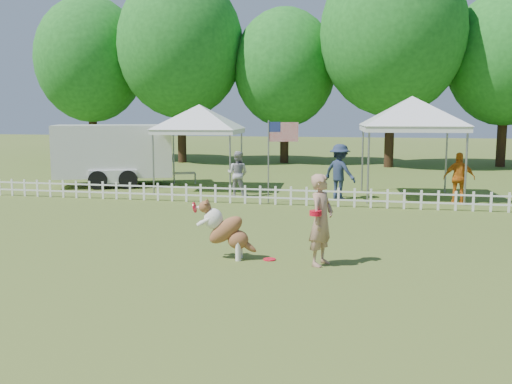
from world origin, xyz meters
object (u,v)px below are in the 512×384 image
at_px(cargo_trailer, 114,155).
at_px(spectator_c, 459,178).
at_px(frisbee_on_turf, 269,259).
at_px(flag_pole, 268,162).
at_px(spectator_b, 340,172).
at_px(spectator_a, 238,174).
at_px(dog, 227,230).
at_px(canopy_tent_right, 410,149).
at_px(canopy_tent_left, 200,148).
at_px(handler, 321,220).

xyz_separation_m(cargo_trailer, spectator_c, (13.00, -1.93, -0.42)).
relative_size(frisbee_on_turf, flag_pole, 0.09).
xyz_separation_m(cargo_trailer, spectator_b, (9.15, -1.78, -0.31)).
xyz_separation_m(frisbee_on_turf, spectator_a, (-2.75, 8.45, 0.78)).
relative_size(dog, spectator_a, 0.75).
xyz_separation_m(canopy_tent_right, cargo_trailer, (-11.49, 0.95, -0.46)).
relative_size(canopy_tent_right, cargo_trailer, 0.60).
bearing_deg(canopy_tent_left, flag_pole, -46.06).
xyz_separation_m(dog, spectator_a, (-1.89, 8.55, 0.20)).
distance_m(canopy_tent_right, spectator_b, 2.60).
height_order(frisbee_on_turf, flag_pole, flag_pole).
bearing_deg(cargo_trailer, frisbee_on_turf, -73.21).
bearing_deg(frisbee_on_turf, spectator_b, 84.62).
bearing_deg(spectator_a, cargo_trailer, -11.10).
bearing_deg(frisbee_on_turf, handler, -8.98).
height_order(dog, spectator_b, spectator_b).
distance_m(canopy_tent_left, spectator_c, 9.45).
height_order(canopy_tent_right, flag_pole, canopy_tent_right).
bearing_deg(spectator_c, canopy_tent_right, -28.05).
bearing_deg(spectator_c, frisbee_on_turf, 65.85).
distance_m(frisbee_on_turf, spectator_b, 8.65).
bearing_deg(dog, spectator_a, 98.77).
height_order(cargo_trailer, flag_pole, flag_pole).
bearing_deg(spectator_b, dog, 111.29).
bearing_deg(spectator_a, flag_pole, 144.97).
xyz_separation_m(frisbee_on_turf, canopy_tent_right, (3.15, 9.39, 1.69)).
bearing_deg(frisbee_on_turf, spectator_c, 61.00).
relative_size(canopy_tent_left, flag_pole, 1.18).
xyz_separation_m(frisbee_on_turf, canopy_tent_left, (-4.63, 10.00, 1.57)).
height_order(dog, spectator_c, spectator_c).
distance_m(canopy_tent_left, spectator_a, 2.56).
height_order(handler, dog, handler).
relative_size(canopy_tent_left, spectator_a, 1.99).
distance_m(handler, canopy_tent_right, 9.81).
relative_size(canopy_tent_right, spectator_a, 2.14).
distance_m(frisbee_on_turf, flag_pole, 7.47).
relative_size(handler, spectator_c, 1.07).
xyz_separation_m(handler, canopy_tent_right, (2.11, 9.55, 0.82)).
height_order(dog, frisbee_on_turf, dog).
relative_size(canopy_tent_left, spectator_c, 1.92).
height_order(frisbee_on_turf, canopy_tent_right, canopy_tent_right).
height_order(flag_pole, spectator_b, flag_pole).
bearing_deg(spectator_c, canopy_tent_left, -4.86).
bearing_deg(canopy_tent_right, handler, -107.55).
distance_m(cargo_trailer, spectator_b, 9.32).
bearing_deg(spectator_a, canopy_tent_right, -163.39).
bearing_deg(handler, frisbee_on_turf, 101.35).
height_order(handler, spectator_c, handler).
relative_size(frisbee_on_turf, canopy_tent_left, 0.08).
bearing_deg(canopy_tent_right, frisbee_on_turf, -113.63).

